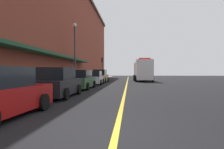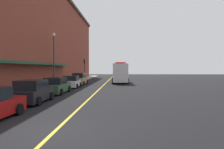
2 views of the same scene
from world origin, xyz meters
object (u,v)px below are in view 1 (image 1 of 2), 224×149
Objects in this scene: box_truck at (143,71)px; parking_meter_0 at (64,77)px; street_lamp_left at (75,47)px; parked_car_1 at (57,83)px; parked_car_2 at (80,80)px; parking_meter_1 at (67,76)px; parked_car_3 at (94,78)px; parked_car_4 at (100,76)px; traffic_light_near at (102,64)px.

box_truck reaches higher than parking_meter_0.
street_lamp_left is (-8.43, -10.23, 2.70)m from box_truck.
parked_car_2 is at bearing -0.38° from parked_car_1.
parked_car_2 is at bearing -69.62° from street_lamp_left.
parking_meter_1 is (-7.83, -14.89, -0.64)m from box_truck.
parked_car_3 is (0.05, 6.19, -0.02)m from parked_car_2.
box_truck is (6.39, 3.99, 0.84)m from parked_car_4.
box_truck reaches higher than parked_car_3.
box_truck is at bearing 50.52° from street_lamp_left.
parked_car_2 is 0.69× the size of street_lamp_left.
parking_meter_0 is at bearing -27.58° from box_truck.
parking_meter_0 is 24.14m from traffic_light_near.
parking_meter_0 is at bearing 102.29° from parked_car_2.
parked_car_2 is 3.62× the size of parking_meter_1.
parking_meter_0 is at bearing -90.15° from traffic_light_near.
parking_meter_0 is (-1.44, -11.95, 0.21)m from parked_car_4.
box_truck is (6.42, 15.64, 0.92)m from parked_car_2.
parked_car_4 is 3.68× the size of parking_meter_0.
parked_car_4 is 0.60× the size of box_truck.
parked_car_1 is at bearing -179.66° from parked_car_4.
parked_car_3 is at bearing -0.47° from parked_car_2.
parked_car_1 is 0.89× the size of parked_car_4.
parked_car_2 is at bearing -23.75° from box_truck.
traffic_light_near is (-1.39, 17.55, 2.40)m from parked_car_3.
parked_car_2 is 1.62m from parking_meter_1.
parked_car_1 is 1.02× the size of traffic_light_near.
parked_car_3 reaches higher than parking_meter_1.
parking_meter_1 is at bearing 163.49° from parked_car_3.
parking_meter_1 is (-1.46, -5.44, 0.31)m from parked_car_3.
parked_car_4 is 7.58m from box_truck.
traffic_light_near is at bearing -137.62° from box_truck.
parked_car_1 is 5.73m from parked_car_2.
street_lamp_left is at bearing 109.36° from parked_car_3.
parking_meter_0 is 0.19× the size of street_lamp_left.
parked_car_2 is 23.90m from traffic_light_near.
parked_car_3 is at bearing 20.89° from street_lamp_left.
parked_car_4 reaches higher than parking_meter_1.
parking_meter_1 is 0.31× the size of traffic_light_near.
street_lamp_left reaches higher than parked_car_1.
parked_car_1 is 0.63× the size of street_lamp_left.
parked_car_4 is 11.00m from parking_meter_1.
parked_car_2 is 1.16× the size of parked_car_3.
parking_meter_0 is at bearing -84.00° from street_lamp_left.
parked_car_3 is 0.60× the size of street_lamp_left.
parking_meter_1 is at bearing 172.84° from parked_car_4.
street_lamp_left reaches higher than parking_meter_0.
parking_meter_1 is 23.09m from traffic_light_near.
parking_meter_0 is 6.64m from street_lamp_left.
parked_car_1 is 0.91× the size of parked_car_2.
parked_car_1 is at bearing -87.33° from traffic_light_near.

